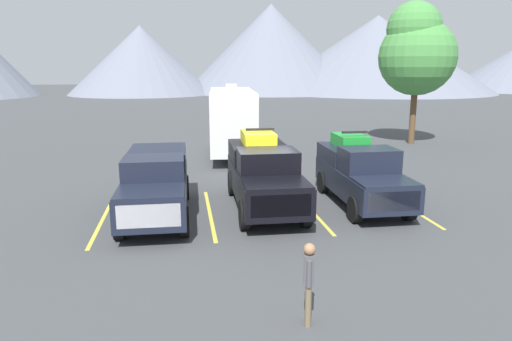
# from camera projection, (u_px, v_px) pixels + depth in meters

# --- Properties ---
(ground_plane) EXTENTS (240.00, 240.00, 0.00)m
(ground_plane) POSITION_uv_depth(u_px,v_px,m) (259.00, 209.00, 16.22)
(ground_plane) COLOR #3F4244
(pickup_truck_a) EXTENTS (2.18, 5.87, 2.08)m
(pickup_truck_a) POSITION_uv_depth(u_px,v_px,m) (156.00, 182.00, 15.36)
(pickup_truck_a) COLOR black
(pickup_truck_a) RESTS_ON ground
(pickup_truck_b) EXTENTS (2.24, 5.88, 2.67)m
(pickup_truck_b) POSITION_uv_depth(u_px,v_px,m) (264.00, 173.00, 16.21)
(pickup_truck_b) COLOR black
(pickup_truck_b) RESTS_ON ground
(pickup_truck_c) EXTENTS (2.13, 5.36, 2.52)m
(pickup_truck_c) POSITION_uv_depth(u_px,v_px,m) (360.00, 172.00, 16.67)
(pickup_truck_c) COLOR black
(pickup_truck_c) RESTS_ON ground
(lot_stripe_a) EXTENTS (0.12, 5.50, 0.01)m
(lot_stripe_a) POSITION_uv_depth(u_px,v_px,m) (103.00, 218.00, 15.20)
(lot_stripe_a) COLOR gold
(lot_stripe_a) RESTS_ON ground
(lot_stripe_b) EXTENTS (0.12, 5.50, 0.01)m
(lot_stripe_b) POSITION_uv_depth(u_px,v_px,m) (210.00, 213.00, 15.73)
(lot_stripe_b) COLOR gold
(lot_stripe_b) RESTS_ON ground
(lot_stripe_c) EXTENTS (0.12, 5.50, 0.01)m
(lot_stripe_c) POSITION_uv_depth(u_px,v_px,m) (310.00, 208.00, 16.26)
(lot_stripe_c) COLOR gold
(lot_stripe_c) RESTS_ON ground
(lot_stripe_d) EXTENTS (0.12, 5.50, 0.01)m
(lot_stripe_d) POSITION_uv_depth(u_px,v_px,m) (403.00, 204.00, 16.79)
(lot_stripe_d) COLOR gold
(lot_stripe_d) RESTS_ON ground
(camper_trailer_a) EXTENTS (2.93, 9.09, 3.87)m
(camper_trailer_a) POSITION_uv_depth(u_px,v_px,m) (232.00, 119.00, 25.62)
(camper_trailer_a) COLOR white
(camper_trailer_a) RESTS_ON ground
(person_a) EXTENTS (0.24, 0.36, 1.64)m
(person_a) POSITION_uv_depth(u_px,v_px,m) (309.00, 278.00, 8.78)
(person_a) COLOR #726047
(person_a) RESTS_ON ground
(tree_a) EXTENTS (4.72, 4.72, 8.71)m
(tree_a) POSITION_uv_depth(u_px,v_px,m) (416.00, 50.00, 28.71)
(tree_a) COLOR brown
(tree_a) RESTS_ON ground
(mountain_ridge) EXTENTS (152.54, 43.33, 17.62)m
(mountain_ridge) POSITION_uv_depth(u_px,v_px,m) (225.00, 51.00, 84.54)
(mountain_ridge) COLOR slate
(mountain_ridge) RESTS_ON ground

